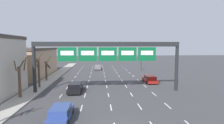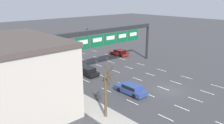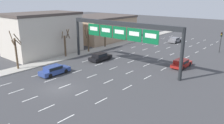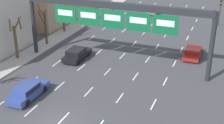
{
  "view_description": "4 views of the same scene",
  "coord_description": "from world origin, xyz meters",
  "px_view_note": "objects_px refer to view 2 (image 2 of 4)",
  "views": [
    {
      "loc": [
        -1.35,
        -13.11,
        6.93
      ],
      "look_at": [
        0.78,
        14.5,
        4.36
      ],
      "focal_mm": 28.0,
      "sensor_mm": 36.0,
      "label": 1
    },
    {
      "loc": [
        -25.23,
        -15.78,
        12.71
      ],
      "look_at": [
        -0.9,
        11.12,
        1.93
      ],
      "focal_mm": 35.0,
      "sensor_mm": 36.0,
      "label": 2
    },
    {
      "loc": [
        22.11,
        -15.39,
        11.31
      ],
      "look_at": [
        1.49,
        8.9,
        1.83
      ],
      "focal_mm": 35.0,
      "sensor_mm": 36.0,
      "label": 3
    },
    {
      "loc": [
        12.06,
        -18.45,
        15.08
      ],
      "look_at": [
        0.75,
        10.44,
        1.54
      ],
      "focal_mm": 50.0,
      "sensor_mm": 36.0,
      "label": 4
    }
  ],
  "objects_px": {
    "car_black": "(87,71)",
    "tree_bare_closest": "(43,61)",
    "car_red": "(119,52)",
    "tree_bare_third": "(57,72)",
    "sign_gantry": "(109,36)",
    "car_grey": "(41,45)",
    "car_blue": "(131,89)",
    "tree_bare_second": "(26,58)",
    "traffic_light_near_gantry": "(87,33)",
    "tree_bare_furthest": "(106,91)"
  },
  "relations": [
    {
      "from": "car_black",
      "to": "tree_bare_closest",
      "type": "bearing_deg",
      "value": 153.96
    },
    {
      "from": "car_black",
      "to": "tree_bare_third",
      "type": "xyz_separation_m",
      "value": [
        -6.84,
        -2.49,
        1.98
      ]
    },
    {
      "from": "sign_gantry",
      "to": "car_black",
      "type": "height_order",
      "value": "sign_gantry"
    },
    {
      "from": "sign_gantry",
      "to": "car_grey",
      "type": "distance_m",
      "value": 25.64
    },
    {
      "from": "sign_gantry",
      "to": "traffic_light_near_gantry",
      "type": "relative_size",
      "value": 5.06
    },
    {
      "from": "car_black",
      "to": "tree_bare_third",
      "type": "distance_m",
      "value": 7.54
    },
    {
      "from": "sign_gantry",
      "to": "car_blue",
      "type": "distance_m",
      "value": 12.33
    },
    {
      "from": "car_grey",
      "to": "tree_bare_closest",
      "type": "height_order",
      "value": "tree_bare_closest"
    },
    {
      "from": "car_blue",
      "to": "tree_bare_third",
      "type": "distance_m",
      "value": 10.44
    },
    {
      "from": "car_blue",
      "to": "tree_bare_furthest",
      "type": "distance_m",
      "value": 7.33
    },
    {
      "from": "car_blue",
      "to": "tree_bare_furthest",
      "type": "bearing_deg",
      "value": -159.95
    },
    {
      "from": "car_red",
      "to": "tree_bare_second",
      "type": "xyz_separation_m",
      "value": [
        -19.91,
        3.05,
        1.64
      ]
    },
    {
      "from": "car_black",
      "to": "tree_bare_closest",
      "type": "xyz_separation_m",
      "value": [
        -6.31,
        3.08,
        2.26
      ]
    },
    {
      "from": "car_blue",
      "to": "tree_bare_closest",
      "type": "relative_size",
      "value": 0.82
    },
    {
      "from": "car_red",
      "to": "tree_bare_second",
      "type": "height_order",
      "value": "tree_bare_second"
    },
    {
      "from": "car_grey",
      "to": "tree_bare_third",
      "type": "distance_m",
      "value": 29.23
    },
    {
      "from": "car_grey",
      "to": "tree_bare_second",
      "type": "distance_m",
      "value": 18.87
    },
    {
      "from": "sign_gantry",
      "to": "tree_bare_second",
      "type": "bearing_deg",
      "value": 141.89
    },
    {
      "from": "tree_bare_third",
      "to": "car_grey",
      "type": "bearing_deg",
      "value": 69.74
    },
    {
      "from": "car_grey",
      "to": "sign_gantry",
      "type": "bearing_deg",
      "value": -86.33
    },
    {
      "from": "car_red",
      "to": "car_blue",
      "type": "relative_size",
      "value": 0.98
    },
    {
      "from": "sign_gantry",
      "to": "car_blue",
      "type": "xyz_separation_m",
      "value": [
        -4.87,
        -9.98,
        -5.34
      ]
    },
    {
      "from": "sign_gantry",
      "to": "car_red",
      "type": "relative_size",
      "value": 4.73
    },
    {
      "from": "car_red",
      "to": "tree_bare_furthest",
      "type": "distance_m",
      "value": 27.08
    },
    {
      "from": "tree_bare_second",
      "to": "tree_bare_furthest",
      "type": "xyz_separation_m",
      "value": [
        0.2,
        -21.44,
        0.79
      ]
    },
    {
      "from": "sign_gantry",
      "to": "tree_bare_third",
      "type": "xyz_separation_m",
      "value": [
        -11.71,
        -2.34,
        -3.36
      ]
    },
    {
      "from": "car_black",
      "to": "tree_bare_second",
      "type": "relative_size",
      "value": 0.95
    },
    {
      "from": "car_grey",
      "to": "car_black",
      "type": "distance_m",
      "value": 25.08
    },
    {
      "from": "car_red",
      "to": "tree_bare_third",
      "type": "bearing_deg",
      "value": -157.29
    },
    {
      "from": "tree_bare_closest",
      "to": "tree_bare_third",
      "type": "height_order",
      "value": "tree_bare_closest"
    },
    {
      "from": "car_grey",
      "to": "car_blue",
      "type": "distance_m",
      "value": 35.14
    },
    {
      "from": "car_grey",
      "to": "car_red",
      "type": "height_order",
      "value": "car_red"
    },
    {
      "from": "traffic_light_near_gantry",
      "to": "tree_bare_furthest",
      "type": "bearing_deg",
      "value": -123.09
    },
    {
      "from": "car_grey",
      "to": "traffic_light_near_gantry",
      "type": "height_order",
      "value": "traffic_light_near_gantry"
    },
    {
      "from": "traffic_light_near_gantry",
      "to": "tree_bare_furthest",
      "type": "relative_size",
      "value": 0.7
    },
    {
      "from": "car_red",
      "to": "tree_bare_closest",
      "type": "xyz_separation_m",
      "value": [
        -19.5,
        -2.82,
        2.3
      ]
    },
    {
      "from": "car_grey",
      "to": "tree_bare_third",
      "type": "xyz_separation_m",
      "value": [
        -10.1,
        -27.36,
        2.02
      ]
    },
    {
      "from": "tree_bare_closest",
      "to": "tree_bare_furthest",
      "type": "relative_size",
      "value": 0.93
    },
    {
      "from": "car_grey",
      "to": "tree_bare_second",
      "type": "xyz_separation_m",
      "value": [
        -9.98,
        -15.93,
        1.65
      ]
    },
    {
      "from": "car_grey",
      "to": "traffic_light_near_gantry",
      "type": "distance_m",
      "value": 12.83
    },
    {
      "from": "car_black",
      "to": "car_blue",
      "type": "distance_m",
      "value": 10.12
    },
    {
      "from": "sign_gantry",
      "to": "tree_bare_furthest",
      "type": "relative_size",
      "value": 3.52
    },
    {
      "from": "car_blue",
      "to": "traffic_light_near_gantry",
      "type": "distance_m",
      "value": 34.56
    },
    {
      "from": "sign_gantry",
      "to": "car_grey",
      "type": "height_order",
      "value": "sign_gantry"
    },
    {
      "from": "traffic_light_near_gantry",
      "to": "car_red",
      "type": "bearing_deg",
      "value": -97.63
    },
    {
      "from": "sign_gantry",
      "to": "car_blue",
      "type": "relative_size",
      "value": 4.62
    },
    {
      "from": "car_black",
      "to": "traffic_light_near_gantry",
      "type": "bearing_deg",
      "value": 53.88
    },
    {
      "from": "sign_gantry",
      "to": "car_red",
      "type": "height_order",
      "value": "sign_gantry"
    },
    {
      "from": "car_grey",
      "to": "tree_bare_furthest",
      "type": "relative_size",
      "value": 0.68
    },
    {
      "from": "tree_bare_furthest",
      "to": "sign_gantry",
      "type": "bearing_deg",
      "value": 47.34
    }
  ]
}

